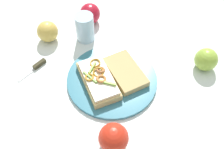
{
  "coord_description": "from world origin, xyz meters",
  "views": [
    {
      "loc": [
        -0.03,
        -0.49,
        0.68
      ],
      "look_at": [
        0.0,
        0.0,
        0.03
      ],
      "focal_mm": 41.53,
      "sensor_mm": 36.0,
      "label": 1
    }
  ],
  "objects_px": {
    "apple_3": "(206,59)",
    "drinking_glass": "(85,28)",
    "knife": "(36,67)",
    "bread_slice_side": "(125,72)",
    "apple_0": "(114,138)",
    "plate": "(112,79)",
    "apple_1": "(48,31)",
    "apple_2": "(90,14)",
    "sandwich": "(98,79)"
  },
  "relations": [
    {
      "from": "apple_0",
      "to": "knife",
      "type": "xyz_separation_m",
      "value": [
        -0.24,
        0.28,
        -0.03
      ]
    },
    {
      "from": "drinking_glass",
      "to": "plate",
      "type": "bearing_deg",
      "value": -66.9
    },
    {
      "from": "apple_3",
      "to": "knife",
      "type": "relative_size",
      "value": 0.84
    },
    {
      "from": "apple_0",
      "to": "drinking_glass",
      "type": "height_order",
      "value": "drinking_glass"
    },
    {
      "from": "plate",
      "to": "sandwich",
      "type": "xyz_separation_m",
      "value": [
        -0.04,
        -0.01,
        0.02
      ]
    },
    {
      "from": "apple_1",
      "to": "drinking_glass",
      "type": "relative_size",
      "value": 0.73
    },
    {
      "from": "sandwich",
      "to": "apple_1",
      "type": "height_order",
      "value": "apple_1"
    },
    {
      "from": "apple_1",
      "to": "apple_3",
      "type": "relative_size",
      "value": 1.0
    },
    {
      "from": "apple_3",
      "to": "apple_1",
      "type": "bearing_deg",
      "value": 162.96
    },
    {
      "from": "bread_slice_side",
      "to": "apple_3",
      "type": "bearing_deg",
      "value": -108.7
    },
    {
      "from": "apple_0",
      "to": "knife",
      "type": "bearing_deg",
      "value": 130.82
    },
    {
      "from": "sandwich",
      "to": "knife",
      "type": "bearing_deg",
      "value": 49.12
    },
    {
      "from": "sandwich",
      "to": "drinking_glass",
      "type": "distance_m",
      "value": 0.22
    },
    {
      "from": "bread_slice_side",
      "to": "knife",
      "type": "height_order",
      "value": "bread_slice_side"
    },
    {
      "from": "bread_slice_side",
      "to": "apple_2",
      "type": "xyz_separation_m",
      "value": [
        -0.11,
        0.27,
        0.02
      ]
    },
    {
      "from": "drinking_glass",
      "to": "apple_0",
      "type": "bearing_deg",
      "value": -79.56
    },
    {
      "from": "sandwich",
      "to": "apple_0",
      "type": "xyz_separation_m",
      "value": [
        0.04,
        -0.2,
        0.01
      ]
    },
    {
      "from": "bread_slice_side",
      "to": "apple_2",
      "type": "bearing_deg",
      "value": -1.86
    },
    {
      "from": "apple_0",
      "to": "apple_2",
      "type": "bearing_deg",
      "value": 96.59
    },
    {
      "from": "sandwich",
      "to": "apple_0",
      "type": "relative_size",
      "value": 2.4
    },
    {
      "from": "sandwich",
      "to": "apple_2",
      "type": "xyz_separation_m",
      "value": [
        -0.02,
        0.3,
        0.01
      ]
    },
    {
      "from": "drinking_glass",
      "to": "knife",
      "type": "xyz_separation_m",
      "value": [
        -0.17,
        -0.13,
        -0.05
      ]
    },
    {
      "from": "bread_slice_side",
      "to": "knife",
      "type": "bearing_deg",
      "value": 56.32
    },
    {
      "from": "bread_slice_side",
      "to": "knife",
      "type": "xyz_separation_m",
      "value": [
        -0.29,
        0.05,
        -0.02
      ]
    },
    {
      "from": "apple_2",
      "to": "apple_3",
      "type": "xyz_separation_m",
      "value": [
        0.37,
        -0.25,
        -0.0
      ]
    },
    {
      "from": "bread_slice_side",
      "to": "apple_0",
      "type": "xyz_separation_m",
      "value": [
        -0.05,
        -0.23,
        0.02
      ]
    },
    {
      "from": "apple_1",
      "to": "sandwich",
      "type": "bearing_deg",
      "value": -50.99
    },
    {
      "from": "bread_slice_side",
      "to": "apple_2",
      "type": "relative_size",
      "value": 1.99
    },
    {
      "from": "apple_0",
      "to": "apple_3",
      "type": "xyz_separation_m",
      "value": [
        0.32,
        0.25,
        -0.0
      ]
    },
    {
      "from": "apple_0",
      "to": "drinking_glass",
      "type": "bearing_deg",
      "value": 100.44
    },
    {
      "from": "apple_0",
      "to": "apple_1",
      "type": "height_order",
      "value": "apple_0"
    },
    {
      "from": "apple_1",
      "to": "apple_2",
      "type": "bearing_deg",
      "value": 30.01
    },
    {
      "from": "apple_0",
      "to": "apple_2",
      "type": "xyz_separation_m",
      "value": [
        -0.06,
        0.5,
        -0.0
      ]
    },
    {
      "from": "bread_slice_side",
      "to": "apple_1",
      "type": "xyz_separation_m",
      "value": [
        -0.26,
        0.18,
        0.01
      ]
    },
    {
      "from": "sandwich",
      "to": "apple_0",
      "type": "distance_m",
      "value": 0.2
    },
    {
      "from": "bread_slice_side",
      "to": "apple_1",
      "type": "distance_m",
      "value": 0.32
    },
    {
      "from": "apple_2",
      "to": "apple_3",
      "type": "distance_m",
      "value": 0.45
    },
    {
      "from": "knife",
      "to": "bread_slice_side",
      "type": "bearing_deg",
      "value": 124.94
    },
    {
      "from": "apple_1",
      "to": "apple_2",
      "type": "xyz_separation_m",
      "value": [
        0.15,
        0.09,
        0.0
      ]
    },
    {
      "from": "bread_slice_side",
      "to": "apple_0",
      "type": "relative_size",
      "value": 1.9
    },
    {
      "from": "sandwich",
      "to": "apple_2",
      "type": "height_order",
      "value": "apple_2"
    },
    {
      "from": "apple_3",
      "to": "knife",
      "type": "distance_m",
      "value": 0.56
    },
    {
      "from": "apple_3",
      "to": "drinking_glass",
      "type": "height_order",
      "value": "drinking_glass"
    },
    {
      "from": "apple_1",
      "to": "apple_0",
      "type": "bearing_deg",
      "value": -63.19
    },
    {
      "from": "sandwich",
      "to": "knife",
      "type": "height_order",
      "value": "sandwich"
    },
    {
      "from": "apple_1",
      "to": "apple_2",
      "type": "relative_size",
      "value": 0.97
    },
    {
      "from": "apple_2",
      "to": "apple_1",
      "type": "bearing_deg",
      "value": -149.99
    },
    {
      "from": "apple_2",
      "to": "knife",
      "type": "bearing_deg",
      "value": -129.7
    },
    {
      "from": "sandwich",
      "to": "drinking_glass",
      "type": "xyz_separation_m",
      "value": [
        -0.04,
        0.21,
        0.02
      ]
    },
    {
      "from": "apple_2",
      "to": "drinking_glass",
      "type": "xyz_separation_m",
      "value": [
        -0.02,
        -0.09,
        0.01
      ]
    }
  ]
}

